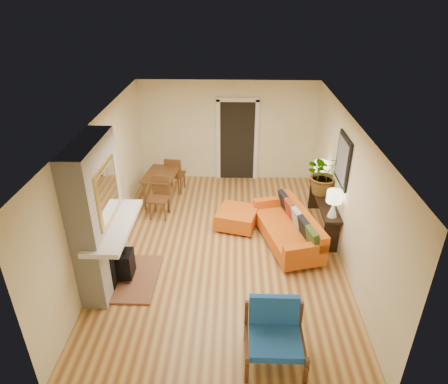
{
  "coord_description": "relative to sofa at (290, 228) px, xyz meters",
  "views": [
    {
      "loc": [
        0.2,
        -6.51,
        4.71
      ],
      "look_at": [
        0.0,
        0.2,
        1.15
      ],
      "focal_mm": 32.0,
      "sensor_mm": 36.0,
      "label": 1
    }
  ],
  "objects": [
    {
      "name": "sofa",
      "position": [
        0.0,
        0.0,
        0.0
      ],
      "size": [
        1.32,
        2.1,
        0.77
      ],
      "color": "silver",
      "rests_on": "ground"
    },
    {
      "name": "lamp_far",
      "position": [
        0.74,
        1.23,
        0.73
      ],
      "size": [
        0.3,
        0.3,
        0.54
      ],
      "color": "white",
      "rests_on": "console_table"
    },
    {
      "name": "console_table",
      "position": [
        0.74,
        0.55,
        0.24
      ],
      "size": [
        0.34,
        1.85,
        0.72
      ],
      "color": "black",
      "rests_on": "ground"
    },
    {
      "name": "ottoman",
      "position": [
        -1.06,
        0.56,
        -0.11
      ],
      "size": [
        0.97,
        0.97,
        0.4
      ],
      "color": "silver",
      "rests_on": "ground"
    },
    {
      "name": "lamp_near",
      "position": [
        0.74,
        -0.15,
        0.73
      ],
      "size": [
        0.3,
        0.3,
        0.54
      ],
      "color": "white",
      "rests_on": "console_table"
    },
    {
      "name": "room_shell",
      "position": [
        -0.72,
        2.41,
        0.9
      ],
      "size": [
        6.5,
        6.5,
        6.5
      ],
      "color": "tan",
      "rests_on": "ground"
    },
    {
      "name": "blue_chair",
      "position": [
        -0.55,
        -2.75,
        0.13
      ],
      "size": [
        0.82,
        0.81,
        0.86
      ],
      "color": "brown",
      "rests_on": "ground"
    },
    {
      "name": "dining_table",
      "position": [
        -2.77,
        1.58,
        0.27
      ],
      "size": [
        0.9,
        1.76,
        0.93
      ],
      "color": "brown",
      "rests_on": "ground"
    },
    {
      "name": "fireplace",
      "position": [
        -3.33,
        -1.22,
        0.9
      ],
      "size": [
        1.09,
        1.68,
        2.6
      ],
      "color": "white",
      "rests_on": "ground"
    },
    {
      "name": "houseplant",
      "position": [
        0.73,
        0.8,
        0.84
      ],
      "size": [
        0.98,
        0.91,
        0.9
      ],
      "primitive_type": "imported",
      "rotation": [
        0.0,
        0.0,
        0.3
      ],
      "color": "#1E5919",
      "rests_on": "console_table"
    }
  ]
}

